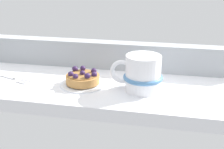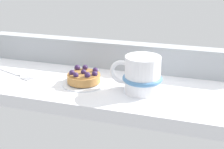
{
  "view_description": "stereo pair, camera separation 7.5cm",
  "coord_description": "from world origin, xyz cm",
  "px_view_note": "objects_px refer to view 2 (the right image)",
  "views": [
    {
      "loc": [
        20.87,
        -75.9,
        32.35
      ],
      "look_at": [
        5.8,
        -2.61,
        3.77
      ],
      "focal_mm": 47.55,
      "sensor_mm": 36.0,
      "label": 1
    },
    {
      "loc": [
        28.14,
        -74.02,
        32.35
      ],
      "look_at": [
        5.8,
        -2.61,
        3.77
      ],
      "focal_mm": 47.55,
      "sensor_mm": 36.0,
      "label": 2
    }
  ],
  "objects_px": {
    "coffee_mug": "(141,75)",
    "dessert_plate": "(84,83)",
    "raspberry_tart": "(84,77)",
    "dessert_fork": "(14,73)"
  },
  "relations": [
    {
      "from": "dessert_plate",
      "to": "raspberry_tart",
      "type": "relative_size",
      "value": 1.36
    },
    {
      "from": "coffee_mug",
      "to": "dessert_fork",
      "type": "xyz_separation_m",
      "value": [
        -0.4,
        0.01,
        -0.04
      ]
    },
    {
      "from": "raspberry_tart",
      "to": "coffee_mug",
      "type": "relative_size",
      "value": 0.66
    },
    {
      "from": "dessert_plate",
      "to": "raspberry_tart",
      "type": "distance_m",
      "value": 0.02
    },
    {
      "from": "raspberry_tart",
      "to": "dessert_plate",
      "type": "bearing_deg",
      "value": -98.77
    },
    {
      "from": "dessert_plate",
      "to": "coffee_mug",
      "type": "distance_m",
      "value": 0.17
    },
    {
      "from": "dessert_plate",
      "to": "coffee_mug",
      "type": "height_order",
      "value": "coffee_mug"
    },
    {
      "from": "coffee_mug",
      "to": "dessert_plate",
      "type": "bearing_deg",
      "value": 178.34
    },
    {
      "from": "raspberry_tart",
      "to": "dessert_fork",
      "type": "height_order",
      "value": "raspberry_tart"
    },
    {
      "from": "coffee_mug",
      "to": "dessert_fork",
      "type": "relative_size",
      "value": 0.85
    }
  ]
}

